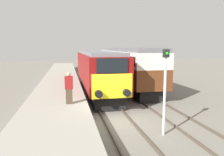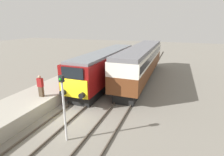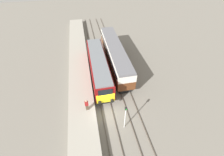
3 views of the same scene
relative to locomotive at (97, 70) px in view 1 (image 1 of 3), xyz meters
The scene contains 8 objects.
ground_plane 8.30m from the locomotive, 90.00° to the right, with size 120.00×120.00×0.00m, color slate.
platform_left 3.66m from the locomotive, behind, with size 3.50×50.00×0.97m.
rails_near_track 3.64m from the locomotive, 90.00° to the right, with size 1.51×60.00×0.14m.
rails_far_track 4.98m from the locomotive, 41.77° to the right, with size 1.50×60.00×0.14m.
locomotive is the anchor object (origin of this frame).
passenger_carriage 4.41m from the locomotive, 39.30° to the left, with size 2.75×16.00×4.02m.
person_on_platform 7.88m from the locomotive, 108.88° to the right, with size 0.44×0.26×1.74m.
signal_post 10.51m from the locomotive, 80.69° to the right, with size 0.24×0.28×3.96m.
Camera 1 is at (-2.61, -11.36, 4.03)m, focal length 35.00 mm.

